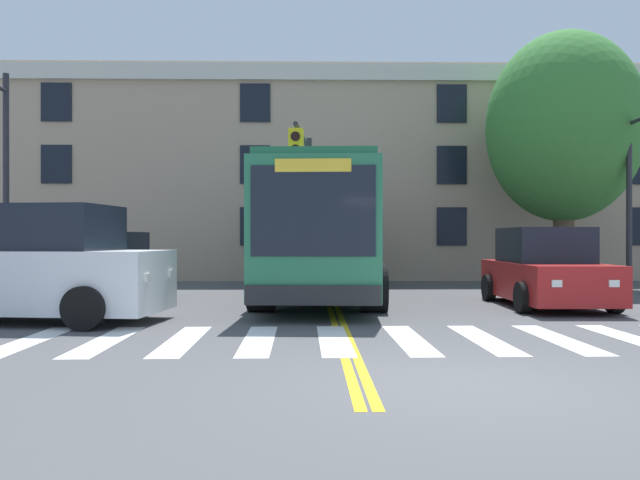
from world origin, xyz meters
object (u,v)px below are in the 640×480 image
Objects in this scene: city_bus at (323,232)px; car_red_far_lane at (545,271)px; car_white_cross_street at (31,266)px; street_tree_curbside_large at (564,128)px; traffic_light_overhead at (304,179)px; car_teal_near_lane at (104,270)px; car_grey_behind_bus at (342,256)px.

car_red_far_lane is at bearing -24.63° from city_bus.
city_bus is 2.10× the size of car_white_cross_street.
car_white_cross_street reaches higher than car_red_far_lane.
car_red_far_lane is (5.08, -2.33, -0.93)m from city_bus.
car_white_cross_street is 16.09m from street_tree_curbside_large.
city_bus is at bearing 155.37° from car_red_far_lane.
car_white_cross_street is 7.50m from traffic_light_overhead.
traffic_light_overhead is (-5.59, 2.60, 2.36)m from car_red_far_lane.
street_tree_curbside_large reaches higher than car_red_far_lane.
car_teal_near_lane is at bearing -169.14° from city_bus.
city_bus is at bearing -157.90° from street_tree_curbside_large.
car_teal_near_lane is at bearing -119.90° from car_grey_behind_bus.
city_bus is at bearing -95.94° from car_grey_behind_bus.
car_red_far_lane is 0.93× the size of car_grey_behind_bus.
car_teal_near_lane is 13.13m from car_grey_behind_bus.
street_tree_curbside_large is (13.24, 4.21, 4.32)m from car_teal_near_lane.
car_teal_near_lane is at bearing 173.08° from car_red_far_lane.
city_bus is 10.44m from car_grey_behind_bus.
car_grey_behind_bus is 1.01× the size of traffic_light_overhead.
car_teal_near_lane is 10.63m from car_red_far_lane.
car_red_far_lane is at bearing -116.11° from street_tree_curbside_large.
street_tree_curbside_large is (6.70, -7.18, 4.32)m from car_grey_behind_bus.
city_bus is at bearing 40.71° from car_white_cross_street.
car_white_cross_street is at bearing -166.89° from car_red_far_lane.
traffic_light_overhead is at bearing 14.92° from car_teal_near_lane.
city_bus is 5.67m from car_red_far_lane.
traffic_light_overhead is at bearing 45.02° from car_white_cross_street.
city_bus reaches higher than car_teal_near_lane.
car_white_cross_street is at bearing -139.29° from city_bus.
city_bus reaches higher than car_grey_behind_bus.
car_teal_near_lane is 0.82× the size of car_grey_behind_bus.
city_bus is 2.34× the size of car_grey_behind_bus.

